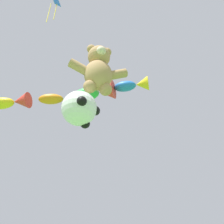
% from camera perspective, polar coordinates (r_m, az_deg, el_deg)
% --- Properties ---
extents(teddy_bear_kite, '(1.99, 0.87, 2.01)m').
position_cam_1_polar(teddy_bear_kite, '(8.28, -3.09, 9.78)').
color(teddy_bear_kite, tan).
extents(soccer_ball_kite, '(1.10, 1.09, 1.01)m').
position_cam_1_polar(soccer_ball_kite, '(7.05, -7.42, 0.80)').
color(soccer_ball_kite, white).
extents(fish_kite_cobalt, '(1.64, 1.24, 0.65)m').
position_cam_1_polar(fish_kite_cobalt, '(11.22, 4.95, 6.13)').
color(fish_kite_cobalt, blue).
extents(fish_kite_emerald, '(2.07, 1.68, 0.85)m').
position_cam_1_polar(fish_kite_emerald, '(11.34, -3.69, 4.42)').
color(fish_kite_emerald, green).
extents(fish_kite_tangerine, '(1.93, 1.13, 0.69)m').
position_cam_1_polar(fish_kite_tangerine, '(12.01, -11.70, 2.96)').
color(fish_kite_tangerine, orange).
extents(fish_kite_goldfin, '(2.19, 1.56, 0.77)m').
position_cam_1_polar(fish_kite_goldfin, '(12.82, -22.07, 2.07)').
color(fish_kite_goldfin, yellow).
extents(diamond_kite, '(0.65, 0.83, 2.46)m').
position_cam_1_polar(diamond_kite, '(13.12, -13.02, 23.59)').
color(diamond_kite, blue).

